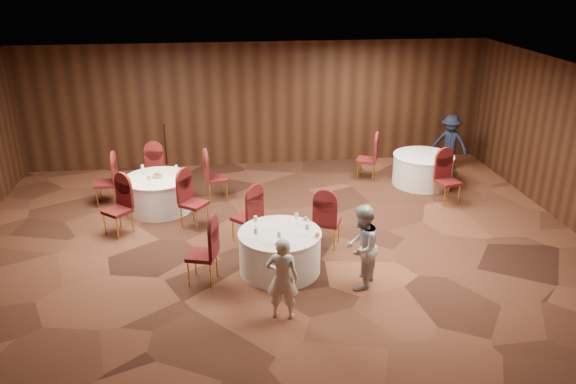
{
  "coord_description": "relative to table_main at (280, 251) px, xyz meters",
  "views": [
    {
      "loc": [
        -0.98,
        -9.32,
        5.06
      ],
      "look_at": [
        0.2,
        0.2,
        1.1
      ],
      "focal_mm": 35.0,
      "sensor_mm": 36.0,
      "label": 1
    }
  ],
  "objects": [
    {
      "name": "ground",
      "position": [
        0.06,
        0.73,
        -0.38
      ],
      "size": [
        12.0,
        12.0,
        0.0
      ],
      "primitive_type": "plane",
      "color": "black",
      "rests_on": "ground"
    },
    {
      "name": "room_shell",
      "position": [
        0.06,
        0.73,
        1.59
      ],
      "size": [
        12.0,
        12.0,
        12.0
      ],
      "color": "silver",
      "rests_on": "ground"
    },
    {
      "name": "table_main",
      "position": [
        0.0,
        0.0,
        0.0
      ],
      "size": [
        1.44,
        1.44,
        0.74
      ],
      "color": "silver",
      "rests_on": "ground"
    },
    {
      "name": "table_left",
      "position": [
        -2.33,
        2.95,
        -0.0
      ],
      "size": [
        1.46,
        1.46,
        0.74
      ],
      "color": "silver",
      "rests_on": "ground"
    },
    {
      "name": "table_right",
      "position": [
        3.9,
        3.7,
        0.0
      ],
      "size": [
        1.45,
        1.45,
        0.74
      ],
      "color": "silver",
      "rests_on": "ground"
    },
    {
      "name": "chairs_main",
      "position": [
        -0.28,
        0.62,
        0.12
      ],
      "size": [
        3.0,
        2.08,
        1.0
      ],
      "color": "#3D0C10",
      "rests_on": "ground"
    },
    {
      "name": "chairs_left",
      "position": [
        -2.32,
        2.97,
        0.12
      ],
      "size": [
        3.0,
        3.08,
        1.0
      ],
      "color": "#3D0C10",
      "rests_on": "ground"
    },
    {
      "name": "chairs_right",
      "position": [
        3.35,
        3.38,
        0.12
      ],
      "size": [
        2.07,
        2.35,
        1.0
      ],
      "color": "#3D0C10",
      "rests_on": "ground"
    },
    {
      "name": "tabletop_main",
      "position": [
        0.16,
        -0.09,
        0.47
      ],
      "size": [
        1.15,
        1.15,
        0.22
      ],
      "color": "silver",
      "rests_on": "table_main"
    },
    {
      "name": "tabletop_left",
      "position": [
        -2.33,
        2.94,
        0.45
      ],
      "size": [
        0.81,
        0.74,
        0.22
      ],
      "color": "silver",
      "rests_on": "table_left"
    },
    {
      "name": "tabletop_right",
      "position": [
        4.12,
        3.46,
        0.52
      ],
      "size": [
        0.08,
        0.08,
        0.22
      ],
      "color": "silver",
      "rests_on": "table_right"
    },
    {
      "name": "mic_stand",
      "position": [
        -2.25,
        4.44,
        0.05
      ],
      "size": [
        0.24,
        0.24,
        1.5
      ],
      "color": "black",
      "rests_on": "ground"
    },
    {
      "name": "woman_a",
      "position": [
        -0.12,
        -1.4,
        0.3
      ],
      "size": [
        0.55,
        0.42,
        1.35
      ],
      "primitive_type": "imported",
      "rotation": [
        0.0,
        0.0,
        2.94
      ],
      "color": "silver",
      "rests_on": "ground"
    },
    {
      "name": "woman_b",
      "position": [
        1.27,
        -0.68,
        0.35
      ],
      "size": [
        0.83,
        0.89,
        1.46
      ],
      "primitive_type": "imported",
      "rotation": [
        0.0,
        0.0,
        4.2
      ],
      "color": "#B5B6BA",
      "rests_on": "ground"
    },
    {
      "name": "man_c",
      "position": [
        4.93,
        4.63,
        0.35
      ],
      "size": [
        1.06,
        1.02,
        1.45
      ],
      "primitive_type": "imported",
      "rotation": [
        0.0,
        0.0,
        5.57
      ],
      "color": "black",
      "rests_on": "ground"
    }
  ]
}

